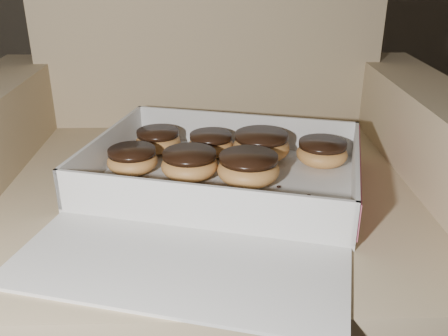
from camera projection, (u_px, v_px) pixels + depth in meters
armchair at (209, 226)px, 0.96m from camera, size 0.91×0.77×0.95m
bakery_box at (219, 187)px, 0.80m from camera, size 0.54×0.60×0.07m
donut_a at (322, 152)px, 0.88m from camera, size 0.09×0.09×0.05m
donut_b at (211, 144)px, 0.93m from camera, size 0.08×0.08×0.04m
donut_c at (132, 160)px, 0.86m from camera, size 0.09×0.09×0.04m
donut_d at (190, 164)px, 0.83m from camera, size 0.10×0.10×0.05m
donut_e at (248, 168)px, 0.81m from camera, size 0.10×0.10×0.05m
donut_f at (158, 140)px, 0.94m from camera, size 0.09×0.09×0.04m
donut_g at (261, 146)px, 0.90m from camera, size 0.10×0.10×0.05m
crumb_a at (294, 217)px, 0.72m from camera, size 0.01×0.01×0.00m
crumb_b at (231, 195)px, 0.78m from camera, size 0.01×0.01×0.00m
crumb_c at (279, 187)px, 0.81m from camera, size 0.01×0.01×0.00m
crumb_d at (309, 196)px, 0.78m from camera, size 0.01×0.01×0.00m
crumb_e at (331, 213)px, 0.73m from camera, size 0.01×0.01×0.00m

